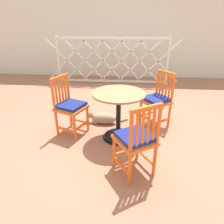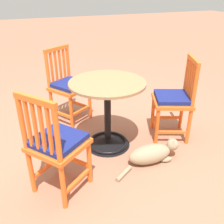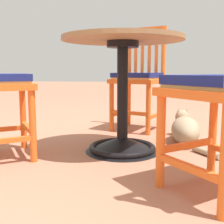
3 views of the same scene
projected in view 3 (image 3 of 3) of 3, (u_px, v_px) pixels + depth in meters
ground_plane at (135, 156)px, 1.77m from camera, size 24.00×24.00×0.00m
cafe_table at (122, 108)px, 1.84m from camera, size 0.76×0.76×0.73m
orange_chair_by_planter at (139, 79)px, 2.54m from camera, size 0.52×0.52×0.91m
tabby_cat at (185, 129)px, 2.12m from camera, size 0.73×0.27×0.23m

